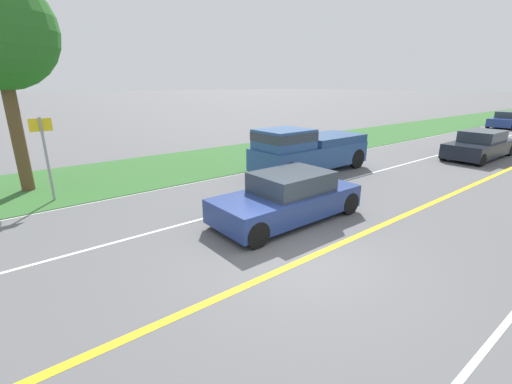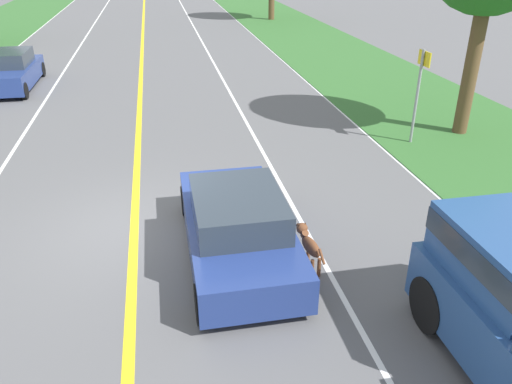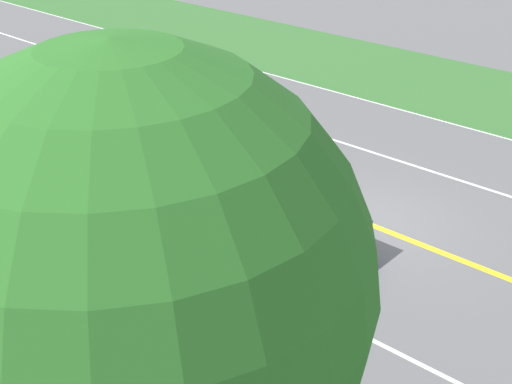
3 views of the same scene
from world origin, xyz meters
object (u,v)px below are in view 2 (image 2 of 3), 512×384
at_px(ego_car, 237,226).
at_px(street_sign, 419,86).
at_px(oncoming_car, 10,71).
at_px(dog, 309,244).

bearing_deg(ego_car, street_sign, 39.11).
height_order(ego_car, oncoming_car, oncoming_car).
bearing_deg(oncoming_car, dog, 119.74).
relative_size(ego_car, street_sign, 1.60).
relative_size(ego_car, dog, 4.02).
distance_m(ego_car, street_sign, 7.82).
bearing_deg(dog, ego_car, 140.72).
xyz_separation_m(dog, street_sign, (4.82, 5.55, 1.20)).
distance_m(ego_car, dog, 1.37).
height_order(oncoming_car, street_sign, street_sign).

